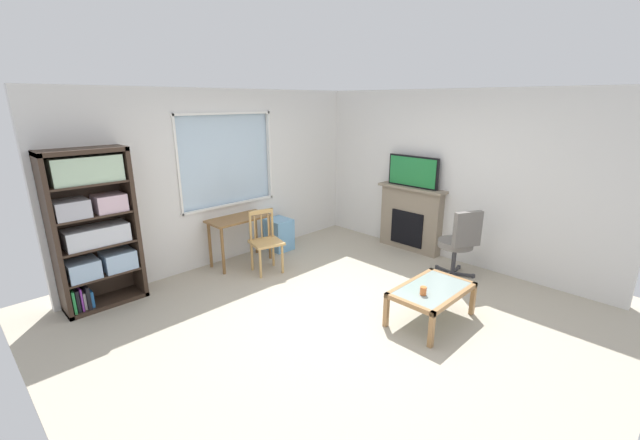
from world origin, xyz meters
name	(u,v)px	position (x,y,z in m)	size (l,w,h in m)	color
ground	(338,310)	(0.00, 0.00, -0.01)	(5.87, 5.75, 0.02)	#B2A893
wall_back_with_window	(223,180)	(-0.01, 2.37, 1.24)	(4.87, 0.15, 2.57)	silver
wall_right	(449,177)	(2.49, 0.00, 1.29)	(0.12, 4.95, 2.57)	silver
bookshelf	(93,225)	(-1.92, 2.13, 1.02)	(0.90, 0.38, 1.90)	#38281E
desk_under_window	(240,225)	(0.00, 2.02, 0.60)	(0.94, 0.45, 0.73)	brown
wooden_chair	(265,241)	(0.09, 1.51, 0.46)	(0.51, 0.49, 0.90)	tan
plastic_drawer_unit	(279,234)	(0.79, 2.07, 0.26)	(0.35, 0.40, 0.52)	#72ADDB
fireplace	(410,218)	(2.34, 0.54, 0.54)	(0.26, 1.17, 1.07)	gray
tv	(413,172)	(2.32, 0.54, 1.32)	(0.06, 0.88, 0.50)	black
office_chair	(460,240)	(1.84, -0.57, 0.55)	(0.60, 0.62, 1.00)	slate
coffee_table	(432,293)	(0.57, -0.90, 0.34)	(0.97, 0.61, 0.40)	#8C9E99
sippy_cup	(423,291)	(0.35, -0.92, 0.45)	(0.07, 0.07, 0.09)	orange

